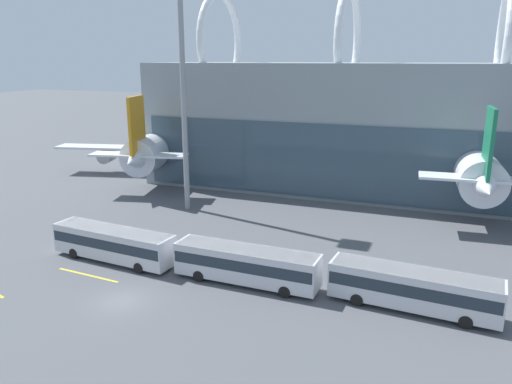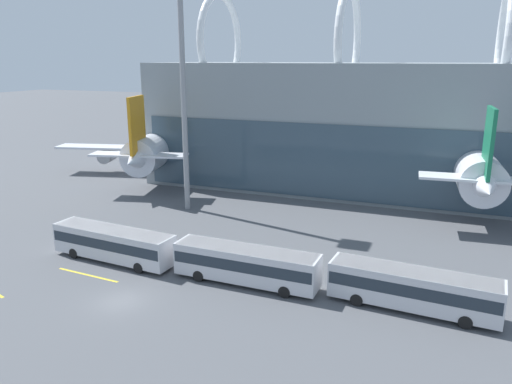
# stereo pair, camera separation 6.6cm
# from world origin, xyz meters

# --- Properties ---
(ground_plane) EXTENTS (440.00, 440.00, 0.00)m
(ground_plane) POSITION_xyz_m (0.00, 0.00, 0.00)
(ground_plane) COLOR #515459
(airliner_at_gate_near) EXTENTS (37.69, 37.41, 13.83)m
(airliner_at_gate_near) POSITION_xyz_m (-20.23, 41.66, 5.23)
(airliner_at_gate_near) COLOR silver
(airliner_at_gate_near) RESTS_ON ground_plane
(airliner_at_gate_far) EXTENTS (38.00, 41.99, 13.84)m
(airliner_at_gate_far) POSITION_xyz_m (25.95, 43.38, 5.62)
(airliner_at_gate_far) COLOR silver
(airliner_at_gate_far) RESTS_ON ground_plane
(shuttle_bus_0) EXTENTS (12.91, 3.83, 3.16)m
(shuttle_bus_0) POSITION_xyz_m (-5.57, 6.68, 1.86)
(shuttle_bus_0) COLOR silver
(shuttle_bus_0) RESTS_ON ground_plane
(shuttle_bus_1) EXTENTS (12.78, 3.06, 3.16)m
(shuttle_bus_1) POSITION_xyz_m (8.06, 6.67, 1.86)
(shuttle_bus_1) COLOR silver
(shuttle_bus_1) RESTS_ON ground_plane
(shuttle_bus_2) EXTENTS (12.89, 3.68, 3.16)m
(shuttle_bus_2) POSITION_xyz_m (21.69, 7.03, 1.86)
(shuttle_bus_2) COLOR silver
(shuttle_bus_2) RESTS_ON ground_plane
(floodlight_mast) EXTENTS (2.76, 2.76, 29.21)m
(floodlight_mast) POSITION_xyz_m (-7.45, 24.43, 18.44)
(floodlight_mast) COLOR gray
(floodlight_mast) RESTS_ON ground_plane
(lane_stripe_1) EXTENTS (6.81, 0.75, 0.01)m
(lane_stripe_1) POSITION_xyz_m (-5.77, 3.04, 0.00)
(lane_stripe_1) COLOR yellow
(lane_stripe_1) RESTS_ON ground_plane
(lane_stripe_3) EXTENTS (11.50, 1.73, 0.01)m
(lane_stripe_3) POSITION_xyz_m (7.88, 7.38, 0.00)
(lane_stripe_3) COLOR yellow
(lane_stripe_3) RESTS_ON ground_plane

